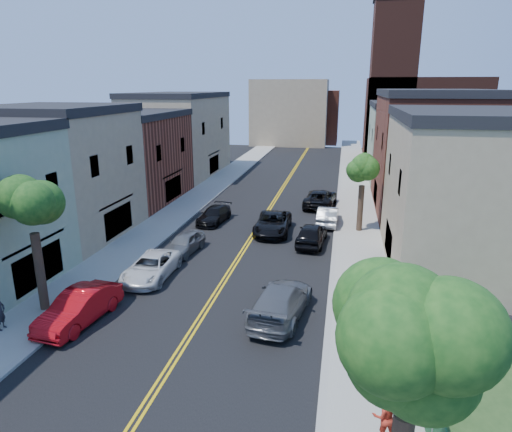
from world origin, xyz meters
The scene contains 28 objects.
sidewalk_left centered at (-7.90, 40.00, 0.07)m, with size 3.20×100.00×0.15m, color gray.
sidewalk_right centered at (7.90, 40.00, 0.07)m, with size 3.20×100.00×0.15m, color gray.
curb_left centered at (-6.15, 40.00, 0.07)m, with size 0.30×100.00×0.15m, color gray.
curb_right centered at (6.15, 40.00, 0.07)m, with size 0.30×100.00×0.15m, color gray.
bldg_left_tan_near centered at (-14.00, 25.00, 4.50)m, with size 9.00×10.00×9.00m, color #998466.
bldg_left_brick centered at (-14.00, 36.00, 4.00)m, with size 9.00×12.00×8.00m, color brown.
bldg_left_tan_far centered at (-14.00, 50.00, 4.75)m, with size 9.00×16.00×9.50m, color #998466.
bldg_right_tan centered at (14.00, 24.00, 4.50)m, with size 9.00×12.00×9.00m, color #998466.
bldg_right_brick centered at (14.00, 38.00, 5.00)m, with size 9.00×14.00×10.00m, color brown.
bldg_right_palegrn centered at (14.00, 52.00, 4.25)m, with size 9.00×12.00×8.50m, color gray.
church centered at (16.33, 67.07, 7.24)m, with size 16.20×14.20×22.60m.
backdrop_left centered at (-4.00, 82.00, 6.00)m, with size 14.00×8.00×12.00m, color #998466.
backdrop_center centered at (0.00, 86.00, 5.00)m, with size 10.00×8.00×10.00m, color brown.
fence_right centered at (9.50, 9.50, 1.10)m, with size 0.04×15.00×1.90m, color #143F1E.
tree_left_mid centered at (-7.88, 14.01, 6.58)m, with size 5.20×5.20×9.29m.
tree_right_corner centered at (7.93, 4.01, 7.31)m, with size 5.80×5.80×10.35m.
tree_right_far centered at (7.92, 30.01, 5.76)m, with size 4.40×4.40×8.03m.
red_sedan centered at (-5.50, 13.29, 0.79)m, with size 1.67×4.79×1.58m, color red.
white_pickup centered at (-4.30, 18.80, 0.69)m, with size 2.27×4.93×1.37m, color silver.
grey_car_left centered at (-3.81, 23.14, 0.69)m, with size 1.64×4.07×1.39m, color #525559.
black_car_left centered at (-3.80, 30.26, 0.65)m, with size 1.81×4.46×1.29m, color black.
grey_car_right centered at (3.80, 15.70, 0.82)m, with size 2.29×5.64×1.64m, color #4F5256.
black_car_right centered at (4.50, 26.40, 0.79)m, with size 1.86×4.63×1.58m, color black.
silver_car_right centered at (5.44, 31.53, 0.74)m, with size 1.56×4.48×1.48m, color #A3A5AB.
dark_car_right_far centered at (4.52, 37.10, 0.80)m, with size 2.66×5.77×1.60m, color black.
black_suv_lane centered at (1.38, 28.53, 0.77)m, with size 2.55×5.52×1.53m, color black.
pedestrian_left centered at (-8.54, 11.83, 0.96)m, with size 0.59×0.39×1.63m, color #222329.
pedestrian_right centered at (8.11, 8.35, 0.96)m, with size 0.79×0.62×1.63m, color #B52B1B.
Camera 1 is at (6.42, -3.92, 10.90)m, focal length 31.47 mm.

